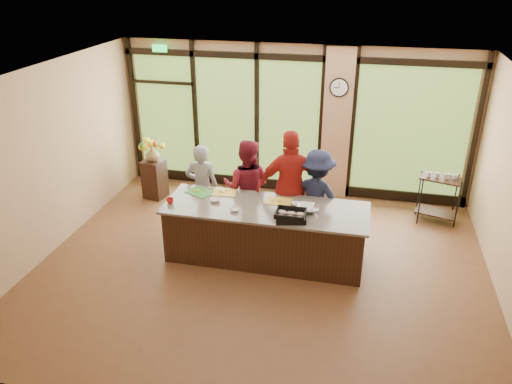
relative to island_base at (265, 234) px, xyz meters
The scene contains 24 objects.
floor 0.53m from the island_base, 90.00° to the right, with size 7.00×7.00×0.00m, color brown.
ceiling 2.58m from the island_base, 90.00° to the right, with size 7.00×7.00×0.00m, color white.
back_wall 2.90m from the island_base, 90.00° to the left, with size 7.00×7.00×0.00m, color tan.
left_wall 3.67m from the island_base, behind, with size 6.00×6.00×0.00m, color tan.
window_wall 2.83m from the island_base, 86.48° to the left, with size 6.90×0.12×3.00m.
island_base is the anchor object (origin of this frame).
countertop 0.46m from the island_base, ahead, with size 3.20×1.10×0.04m, color slate.
wall_clock 3.25m from the island_base, 71.68° to the left, with size 0.36×0.04×0.36m.
cook_left 1.52m from the island_base, 150.61° to the left, with size 0.58×0.38×1.59m, color gray.
cook_midleft 1.02m from the island_base, 122.53° to the left, with size 0.84×0.65×1.72m, color maroon.
cook_midright 0.92m from the island_base, 67.50° to the left, with size 1.15×0.48×1.96m, color #A52019.
cook_right 1.10m from the island_base, 46.34° to the left, with size 1.06×0.61×1.65m, color #191E38.
roasting_pan 0.76m from the island_base, 36.57° to the right, with size 0.44×0.34×0.08m, color black.
mixing_bowl 0.83m from the island_base, ahead, with size 0.34×0.34×0.08m, color silver.
cutting_board_left 1.30m from the island_base, 166.62° to the left, with size 0.42×0.31×0.01m, color green.
cutting_board_center 0.98m from the island_base, 155.57° to the left, with size 0.39×0.29×0.01m, color gold.
cutting_board_right 0.56m from the island_base, 53.53° to the left, with size 0.40×0.30×0.01m, color gold.
prep_bowl_near 0.97m from the island_base, behind, with size 0.17×0.17×0.05m, color white.
prep_bowl_mid 0.71m from the island_base, 150.97° to the right, with size 0.14×0.14×0.04m, color white.
prep_bowl_far 0.69m from the island_base, 22.82° to the left, with size 0.14×0.14×0.03m, color white.
red_ramekin 1.60m from the island_base, behind, with size 0.11×0.11×0.09m, color #B21311.
flower_stand 3.18m from the island_base, 146.82° to the left, with size 0.39×0.39×0.79m, color black.
flower_vase 3.22m from the island_base, 146.82° to the left, with size 0.28×0.28×0.29m, color olive.
bar_cart 3.41m from the island_base, 34.40° to the left, with size 0.79×0.58×0.97m.
Camera 1 is at (1.41, -6.50, 4.45)m, focal length 35.00 mm.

